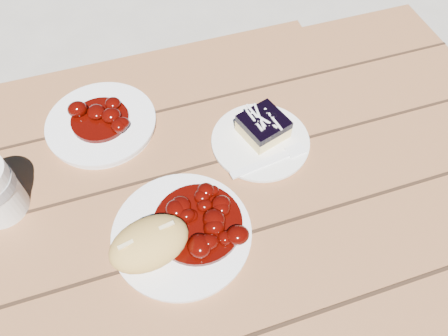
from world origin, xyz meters
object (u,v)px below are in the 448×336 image
object	(u,v)px
second_plate	(102,124)
picnic_table	(43,291)
bread_roll	(149,243)
blueberry_cake	(263,126)
main_plate	(182,234)
dessert_plate	(260,142)

from	to	relation	value
second_plate	picnic_table	bearing A→B (deg)	-129.11
bread_roll	second_plate	world-z (taller)	bread_roll
blueberry_cake	second_plate	size ratio (longest dim) A/B	0.46
blueberry_cake	second_plate	xyz separation A→B (m)	(-0.30, 0.12, -0.02)
picnic_table	main_plate	size ratio (longest dim) A/B	8.71
picnic_table	bread_roll	xyz separation A→B (m)	(0.23, -0.07, 0.21)
dessert_plate	second_plate	size ratio (longest dim) A/B	0.87
bread_roll	dessert_plate	bearing A→B (deg)	33.41
main_plate	second_plate	distance (m)	0.30
second_plate	bread_roll	bearing A→B (deg)	-83.38
bread_roll	blueberry_cake	distance (m)	0.32
main_plate	blueberry_cake	world-z (taller)	blueberry_cake
main_plate	blueberry_cake	bearing A→B (deg)	37.90
bread_roll	dessert_plate	xyz separation A→B (m)	(0.25, 0.17, -0.04)
main_plate	dessert_plate	distance (m)	0.25
picnic_table	second_plate	size ratio (longest dim) A/B	9.40
main_plate	blueberry_cake	size ratio (longest dim) A/B	2.33
blueberry_cake	bread_roll	bearing A→B (deg)	-162.55
main_plate	bread_roll	size ratio (longest dim) A/B	1.76
main_plate	dessert_plate	bearing A→B (deg)	36.57
bread_roll	dessert_plate	world-z (taller)	bread_roll
picnic_table	second_plate	world-z (taller)	second_plate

